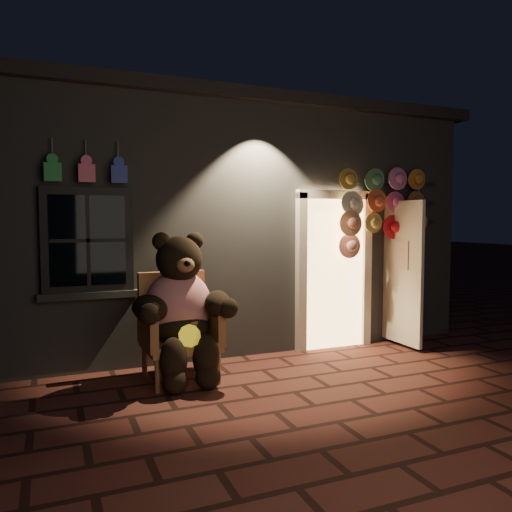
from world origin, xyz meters
TOP-DOWN VIEW (x-y plane):
  - ground at (0.00, 0.00)m, footprint 60.00×60.00m
  - shop_building at (0.00, 3.99)m, footprint 7.30×5.95m
  - wicker_armchair at (-1.00, 0.94)m, footprint 0.84×0.76m
  - teddy_bear at (-0.99, 0.79)m, footprint 1.20×0.94m
  - hat_rack at (2.05, 1.28)m, footprint 1.68×0.22m

SIDE VIEW (x-z plane):
  - ground at x=0.00m, z-range 0.00..0.00m
  - wicker_armchair at x=-1.00m, z-range 0.00..1.19m
  - teddy_bear at x=-0.99m, z-range 0.00..1.64m
  - shop_building at x=0.00m, z-range -0.02..3.49m
  - hat_rack at x=2.05m, z-range 0.71..3.23m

